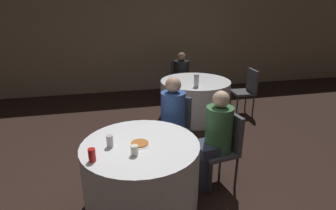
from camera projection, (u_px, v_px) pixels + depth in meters
name	position (u px, v px, depth m)	size (l,w,h in m)	color
ground_plane	(147.00, 197.00, 3.00)	(16.00, 16.00, 0.00)	black
wall_back	(119.00, 36.00, 6.37)	(16.00, 0.06, 2.80)	gray
table_near	(142.00, 174.00, 2.78)	(1.21, 1.21, 0.73)	silver
table_far	(195.00, 99.00, 5.11)	(1.33, 1.33, 0.73)	silver
chair_near_northeast	(175.00, 123.00, 3.61)	(0.56, 0.56, 0.90)	#47474C
chair_near_east	(224.00, 142.00, 3.07)	(0.46, 0.46, 0.90)	#47474C
chair_far_north	(180.00, 77.00, 6.03)	(0.40, 0.41, 0.90)	#47474C
chair_far_east	(247.00, 87.00, 5.22)	(0.43, 0.42, 0.90)	#47474C
person_green_jacket	(212.00, 141.00, 3.00)	(0.49, 0.34, 1.19)	#33384C
person_blue_shirt	(171.00, 123.00, 3.44)	(0.44, 0.47, 1.21)	#33384C
person_black_shirt	(182.00, 77.00, 5.87)	(0.34, 0.51, 1.12)	#282828
pizza_plate_near	(140.00, 143.00, 2.65)	(0.22, 0.22, 0.02)	white
soda_can_red	(92.00, 155.00, 2.34)	(0.07, 0.07, 0.12)	red
soda_can_silver	(110.00, 141.00, 2.58)	(0.07, 0.07, 0.12)	silver
cup_near	(134.00, 150.00, 2.44)	(0.07, 0.07, 0.10)	silver
bottle_far	(196.00, 80.00, 4.56)	(0.09, 0.09, 0.22)	white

